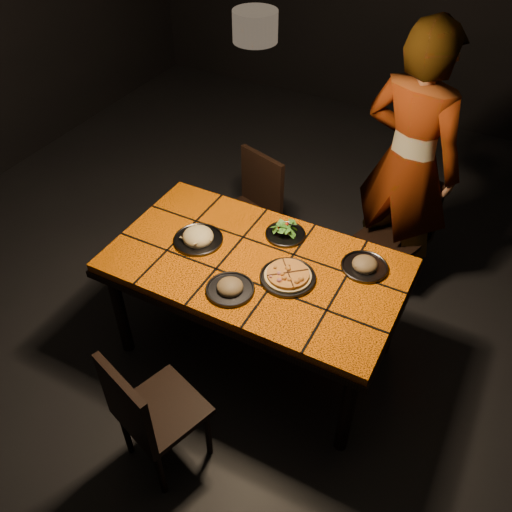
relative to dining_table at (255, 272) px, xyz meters
The scene contains 12 objects.
room_shell 0.83m from the dining_table, ahead, with size 6.04×7.04×3.08m.
dining_table is the anchor object (origin of this frame).
chair_near 0.93m from the dining_table, 96.36° to the right, with size 0.47×0.47×0.83m.
chair_far_left 0.91m from the dining_table, 119.34° to the left, with size 0.48×0.48×0.84m.
chair_far_right 1.20m from the dining_table, 62.20° to the left, with size 0.48×0.48×0.84m.
diner 1.22m from the dining_table, 64.72° to the left, with size 0.67×0.44×1.83m, color brown.
pendant_lamp 1.35m from the dining_table, ahead, with size 0.18×0.18×1.06m.
plate_pizza 0.24m from the dining_table, ahead, with size 0.35×0.35×0.04m.
plate_pasta 0.38m from the dining_table, behind, with size 0.28×0.28×0.09m.
plate_salad 0.30m from the dining_table, 80.45° to the left, with size 0.23×0.23×0.07m.
plate_mushroom_a 0.28m from the dining_table, 92.53° to the right, with size 0.25×0.25×0.08m.
plate_mushroom_b 0.60m from the dining_table, 23.13° to the left, with size 0.25×0.25×0.08m.
Camera 1 is at (1.02, -1.92, 2.74)m, focal length 38.00 mm.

